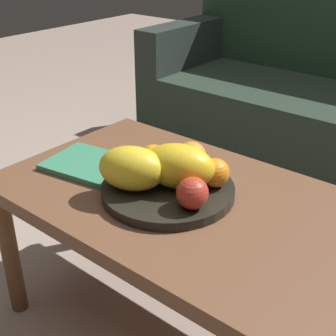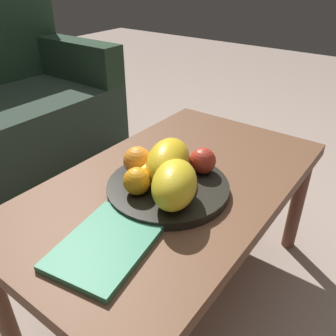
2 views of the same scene
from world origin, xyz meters
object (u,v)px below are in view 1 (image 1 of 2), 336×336
at_px(orange_right, 191,157).
at_px(apple_front, 192,193).
at_px(melon_large_front, 132,168).
at_px(couch, 329,109).
at_px(magazine, 92,165).
at_px(melon_smaller_beside, 179,166).
at_px(fruit_bowl, 168,190).
at_px(banana_bunch, 184,170).
at_px(orange_left, 215,173).
at_px(orange_front, 153,158).
at_px(coffee_table, 189,216).

height_order(orange_right, apple_front, orange_right).
bearing_deg(melon_large_front, couch, 90.78).
relative_size(couch, orange_right, 21.01).
bearing_deg(magazine, apple_front, -13.21).
relative_size(couch, magazine, 6.80).
bearing_deg(apple_front, melon_smaller_beside, 145.78).
bearing_deg(couch, fruit_bowl, -86.47).
relative_size(fruit_bowl, magazine, 1.34).
distance_m(couch, melon_large_front, 1.36).
height_order(melon_smaller_beside, banana_bunch, melon_smaller_beside).
xyz_separation_m(melon_smaller_beside, orange_left, (0.07, 0.06, -0.02)).
xyz_separation_m(melon_smaller_beside, magazine, (-0.28, -0.04, -0.07)).
bearing_deg(apple_front, melon_large_front, -172.70).
bearing_deg(melon_smaller_beside, banana_bunch, 103.03).
bearing_deg(orange_right, magazine, -153.95).
xyz_separation_m(melon_smaller_beside, orange_front, (-0.10, 0.02, -0.02)).
bearing_deg(melon_smaller_beside, coffee_table, 11.57).
height_order(couch, orange_left, couch).
relative_size(coffee_table, couch, 0.59).
distance_m(couch, melon_smaller_beside, 1.28).
xyz_separation_m(melon_smaller_beside, banana_bunch, (-0.01, 0.03, -0.03)).
relative_size(coffee_table, apple_front, 13.23).
height_order(melon_smaller_beside, apple_front, melon_smaller_beside).
bearing_deg(banana_bunch, magazine, -166.26).
xyz_separation_m(orange_right, magazine, (-0.25, -0.12, -0.06)).
distance_m(orange_front, banana_bunch, 0.10).
distance_m(melon_large_front, apple_front, 0.17).
height_order(coffee_table, fruit_bowl, fruit_bowl).
xyz_separation_m(apple_front, magazine, (-0.36, 0.02, -0.05)).
relative_size(melon_large_front, orange_front, 2.29).
relative_size(fruit_bowl, orange_right, 4.14).
bearing_deg(melon_smaller_beside, orange_front, 167.36).
relative_size(fruit_bowl, melon_large_front, 2.01).
bearing_deg(fruit_bowl, orange_left, 39.83).
distance_m(coffee_table, melon_smaller_beside, 0.14).
relative_size(coffee_table, magazine, 4.01).
bearing_deg(banana_bunch, orange_front, -175.54).
relative_size(couch, orange_front, 23.27).
bearing_deg(orange_right, couch, 93.57).
height_order(orange_left, banana_bunch, orange_left).
xyz_separation_m(fruit_bowl, melon_large_front, (-0.06, -0.06, 0.07)).
bearing_deg(couch, melon_large_front, -89.22).
relative_size(orange_front, banana_bunch, 0.42).
xyz_separation_m(melon_large_front, melon_smaller_beside, (0.08, 0.08, 0.00)).
bearing_deg(couch, orange_front, -90.18).
distance_m(melon_large_front, orange_left, 0.20).
bearing_deg(banana_bunch, orange_left, 20.77).
xyz_separation_m(orange_front, apple_front, (0.19, -0.08, 0.00)).
bearing_deg(orange_right, fruit_bowl, -86.96).
xyz_separation_m(coffee_table, couch, (-0.13, 1.25, -0.10)).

